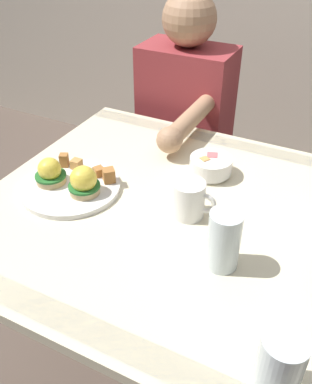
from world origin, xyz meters
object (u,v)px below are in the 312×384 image
Objects in this scene: dining_table at (210,254)px; diner_person at (183,126)px; water_glass_far at (224,242)px; fruit_bowl at (211,166)px; water_glass_near at (279,368)px; eggs_benedict_plate at (71,182)px; coffee_mug at (189,199)px.

diner_person is at bearing 119.99° from dining_table.
diner_person is at bearing 119.50° from water_glass_far.
water_glass_near reaches higher than fruit_bowl.
eggs_benedict_plate is 2.42× the size of coffee_mug.
water_glass_far is at bearing -62.87° from dining_table.
dining_table is 0.25m from fruit_bowl.
eggs_benedict_plate is 1.95× the size of water_glass_far.
dining_table is at bearing -66.70° from fruit_bowl.
fruit_bowl is (-0.08, 0.20, 0.14)m from dining_table.
water_glass_near reaches higher than dining_table.
fruit_bowl reaches higher than dining_table.
fruit_bowl is at bearing 95.37° from coffee_mug.
dining_table is 0.42m from eggs_benedict_plate.
dining_table is at bearing 123.71° from water_glass_near.
water_glass_near reaches higher than coffee_mug.
dining_table is 0.46m from water_glass_near.
dining_table is at bearing 3.32° from coffee_mug.
diner_person reaches higher than eggs_benedict_plate.
fruit_bowl is at bearing 38.16° from eggs_benedict_plate.
water_glass_near reaches higher than eggs_benedict_plate.
water_glass_far reaches higher than eggs_benedict_plate.
coffee_mug is (0.33, 0.04, 0.02)m from eggs_benedict_plate.
water_glass_far is 0.85m from diner_person.
water_glass_far is (-0.17, 0.23, 0.00)m from water_glass_near.
eggs_benedict_plate is (-0.39, -0.05, 0.13)m from dining_table.
eggs_benedict_plate is 0.71m from water_glass_near.
coffee_mug is 0.68m from diner_person.
dining_table is at bearing 6.59° from eggs_benedict_plate.
water_glass_near is at bearing -26.34° from eggs_benedict_plate.
dining_table is 9.37× the size of water_glass_near.
diner_person is at bearing 122.97° from fruit_bowl.
diner_person is at bearing 114.91° from coffee_mug.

